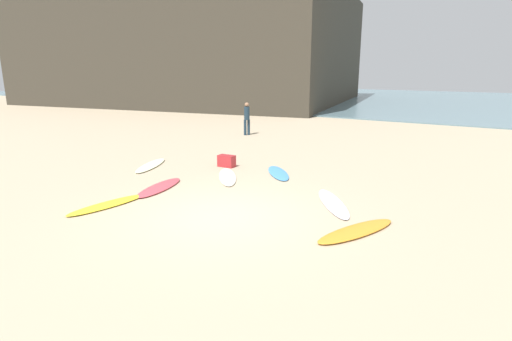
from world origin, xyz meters
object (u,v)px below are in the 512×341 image
object	(u,v)px
surfboard_1	(159,187)
beachgoer_near	(247,117)
surfboard_0	(107,205)
surfboard_5	(357,231)
beach_cooler	(227,161)
surfboard_6	(278,173)
surfboard_4	(151,165)
surfboard_3	(227,176)
surfboard_2	(333,203)

from	to	relation	value
surfboard_1	beachgoer_near	distance (m)	9.97
surfboard_0	surfboard_5	bearing A→B (deg)	22.63
surfboard_1	beach_cooler	world-z (taller)	beach_cooler
beachgoer_near	beach_cooler	distance (m)	7.06
surfboard_5	surfboard_6	size ratio (longest dim) A/B	1.13
surfboard_5	beach_cooler	world-z (taller)	beach_cooler
beachgoer_near	beach_cooler	world-z (taller)	beachgoer_near
surfboard_4	beach_cooler	world-z (taller)	beach_cooler
surfboard_3	beach_cooler	size ratio (longest dim) A/B	3.81
surfboard_3	beachgoer_near	world-z (taller)	beachgoer_near
surfboard_3	surfboard_6	distance (m)	1.70
surfboard_1	surfboard_5	size ratio (longest dim) A/B	0.95
surfboard_2	surfboard_6	bearing A→B (deg)	108.15
surfboard_1	beachgoer_near	bearing A→B (deg)	-84.76
surfboard_1	surfboard_4	distance (m)	2.89
surfboard_3	surfboard_4	size ratio (longest dim) A/B	0.99
surfboard_5	surfboard_6	world-z (taller)	surfboard_5
surfboard_2	beachgoer_near	size ratio (longest dim) A/B	1.42
surfboard_2	surfboard_5	bearing A→B (deg)	-88.88
surfboard_2	surfboard_5	distance (m)	1.83
surfboard_5	surfboard_2	bearing A→B (deg)	-30.80
surfboard_5	beach_cooler	bearing A→B (deg)	-7.53
surfboard_0	surfboard_1	bearing A→B (deg)	96.56
surfboard_4	beach_cooler	xyz separation A→B (m)	(2.31, 1.38, 0.17)
surfboard_1	surfboard_2	distance (m)	4.93
surfboard_4	surfboard_6	distance (m)	4.58
surfboard_3	surfboard_4	world-z (taller)	surfboard_4
surfboard_1	beachgoer_near	xyz separation A→B (m)	(-3.22, 9.39, 0.89)
surfboard_4	surfboard_3	bearing A→B (deg)	-20.03
beachgoer_near	surfboard_1	bearing A→B (deg)	50.79
surfboard_1	surfboard_2	size ratio (longest dim) A/B	0.88
surfboard_6	beachgoer_near	world-z (taller)	beachgoer_near
beachgoer_near	surfboard_5	bearing A→B (deg)	75.56
beachgoer_near	surfboard_4	bearing A→B (deg)	39.06
surfboard_0	surfboard_4	bearing A→B (deg)	128.51
surfboard_2	surfboard_6	world-z (taller)	surfboard_6
beachgoer_near	beach_cooler	size ratio (longest dim) A/B	2.86
surfboard_0	surfboard_4	xyz separation A→B (m)	(-2.27, 3.61, 0.00)
surfboard_2	beach_cooler	xyz separation A→B (m)	(-4.69, 1.82, 0.17)
beach_cooler	surfboard_4	bearing A→B (deg)	-149.22
surfboard_3	beachgoer_near	xyz separation A→B (m)	(-4.15, 7.36, 0.90)
surfboard_4	beach_cooler	distance (m)	2.69
surfboard_5	beachgoer_near	world-z (taller)	beachgoer_near
surfboard_4	surfboard_6	size ratio (longest dim) A/B	1.15
beach_cooler	surfboard_6	bearing A→B (deg)	2.77
surfboard_0	surfboard_1	world-z (taller)	surfboard_1
surfboard_6	beachgoer_near	distance (m)	8.13
beach_cooler	beachgoer_near	bearing A→B (deg)	117.77
surfboard_0	surfboard_2	size ratio (longest dim) A/B	0.89
surfboard_0	surfboard_5	distance (m)	6.09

